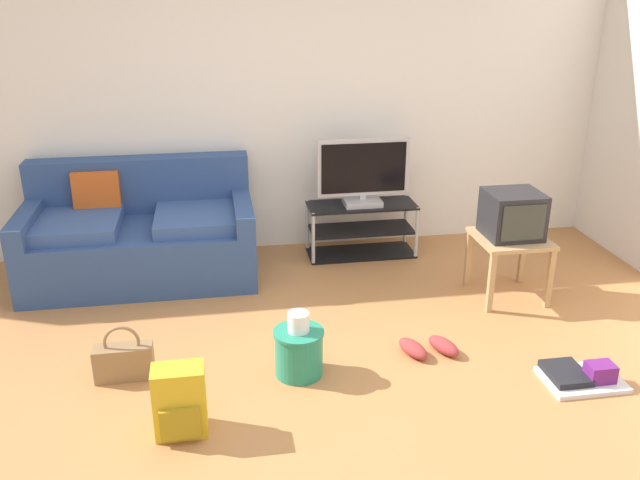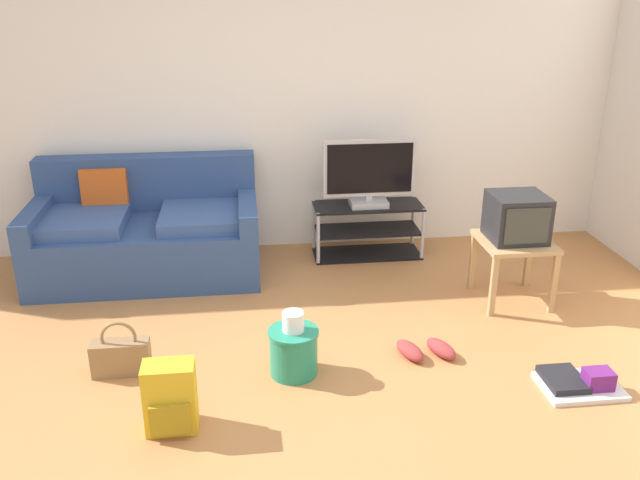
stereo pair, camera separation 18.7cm
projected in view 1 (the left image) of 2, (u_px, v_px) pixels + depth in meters
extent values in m
cube|color=#B27542|center=(297.00, 405.00, 3.79)|extent=(9.00, 9.80, 0.02)
cube|color=silver|center=(256.00, 93.00, 5.54)|extent=(9.00, 0.10, 2.70)
cube|color=navy|center=(142.00, 252.00, 5.29)|extent=(1.76, 0.93, 0.44)
cube|color=navy|center=(140.00, 184.00, 5.46)|extent=(1.76, 0.20, 0.45)
cube|color=navy|center=(28.00, 221.00, 5.06)|extent=(0.14, 0.93, 0.17)
cube|color=navy|center=(243.00, 210.00, 5.30)|extent=(0.14, 0.93, 0.17)
cube|color=#365289|center=(72.00, 226.00, 5.06)|extent=(0.70, 0.65, 0.10)
cube|color=#365289|center=(201.00, 219.00, 5.21)|extent=(0.70, 0.65, 0.10)
cube|color=#CC561E|center=(97.00, 194.00, 5.31)|extent=(0.36, 0.14, 0.37)
cube|color=black|center=(362.00, 205.00, 5.66)|extent=(0.91, 0.37, 0.02)
cube|color=black|center=(361.00, 229.00, 5.74)|extent=(0.88, 0.35, 0.02)
cube|color=black|center=(361.00, 253.00, 5.82)|extent=(0.91, 0.37, 0.02)
cylinder|color=#B7B7BC|center=(313.00, 239.00, 5.52)|extent=(0.03, 0.03, 0.45)
cylinder|color=#B7B7BC|center=(417.00, 233.00, 5.65)|extent=(0.03, 0.03, 0.45)
cylinder|color=#B7B7BC|center=(307.00, 225.00, 5.83)|extent=(0.03, 0.03, 0.45)
cylinder|color=#B7B7BC|center=(405.00, 220.00, 5.96)|extent=(0.03, 0.03, 0.45)
cube|color=#B2B2B7|center=(362.00, 202.00, 5.63)|extent=(0.31, 0.22, 0.05)
cube|color=#B2B2B7|center=(362.00, 197.00, 5.61)|extent=(0.05, 0.04, 0.04)
cube|color=#B2B2B7|center=(363.00, 167.00, 5.52)|extent=(0.77, 0.04, 0.47)
cube|color=black|center=(364.00, 168.00, 5.50)|extent=(0.71, 0.01, 0.41)
cube|color=tan|center=(511.00, 239.00, 4.89)|extent=(0.50, 0.50, 0.03)
cube|color=tan|center=(491.00, 283.00, 4.74)|extent=(0.04, 0.04, 0.45)
cube|color=tan|center=(550.00, 279.00, 4.81)|extent=(0.04, 0.04, 0.45)
cube|color=tan|center=(468.00, 259.00, 5.15)|extent=(0.04, 0.04, 0.45)
cube|color=tan|center=(522.00, 255.00, 5.22)|extent=(0.04, 0.04, 0.45)
cube|color=#232326|center=(512.00, 214.00, 4.84)|extent=(0.39, 0.36, 0.33)
cube|color=#333833|center=(524.00, 223.00, 4.67)|extent=(0.32, 0.01, 0.26)
cube|color=gold|center=(180.00, 401.00, 3.48)|extent=(0.27, 0.17, 0.39)
cube|color=#A4851A|center=(180.00, 424.00, 3.42)|extent=(0.21, 0.04, 0.17)
cylinder|color=#A4851A|center=(166.00, 388.00, 3.56)|extent=(0.04, 0.04, 0.31)
cylinder|color=#A4851A|center=(195.00, 385.00, 3.58)|extent=(0.04, 0.04, 0.31)
cube|color=olive|center=(124.00, 362.00, 3.99)|extent=(0.35, 0.13, 0.21)
torus|color=olive|center=(122.00, 342.00, 3.94)|extent=(0.21, 0.02, 0.21)
cylinder|color=#238466|center=(299.00, 352.00, 4.02)|extent=(0.29, 0.29, 0.29)
cylinder|color=#238466|center=(299.00, 332.00, 3.97)|extent=(0.31, 0.31, 0.02)
cylinder|color=white|center=(298.00, 324.00, 3.95)|extent=(0.13, 0.13, 0.14)
ellipsoid|color=#993333|center=(413.00, 348.00, 4.26)|extent=(0.19, 0.28, 0.09)
ellipsoid|color=#993333|center=(444.00, 346.00, 4.29)|extent=(0.21, 0.28, 0.09)
cube|color=silver|center=(582.00, 380.00, 3.98)|extent=(0.46, 0.33, 0.03)
cube|color=#661E70|center=(600.00, 372.00, 3.93)|extent=(0.16, 0.12, 0.11)
cube|color=black|center=(566.00, 373.00, 3.99)|extent=(0.22, 0.28, 0.04)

